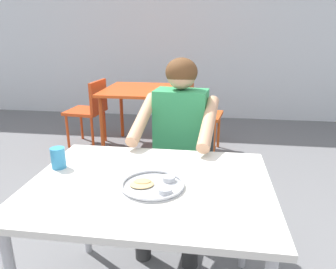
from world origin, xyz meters
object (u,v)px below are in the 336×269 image
at_px(chair_foreground, 183,156).
at_px(chair_red_left, 91,108).
at_px(drinking_cup, 58,157).
at_px(chair_red_right, 197,108).
at_px(thali_tray, 153,185).
at_px(diner_foreground, 178,136).
at_px(table_background_red, 144,96).
at_px(table_foreground, 150,196).

distance_m(chair_foreground, chair_red_left, 1.92).
relative_size(drinking_cup, chair_foreground, 0.13).
height_order(drinking_cup, chair_red_right, chair_red_right).
distance_m(thali_tray, diner_foreground, 0.69).
distance_m(diner_foreground, table_background_red, 1.74).
xyz_separation_m(table_foreground, table_background_red, (-0.52, 2.29, -0.00)).
relative_size(thali_tray, table_background_red, 0.31).
height_order(chair_foreground, chair_red_left, chair_foreground).
xyz_separation_m(thali_tray, chair_red_left, (-1.22, 2.35, -0.25)).
distance_m(table_foreground, chair_foreground, 0.88).
bearing_deg(chair_foreground, table_background_red, 112.86).
bearing_deg(thali_tray, diner_foreground, 87.27).
distance_m(thali_tray, chair_red_left, 2.66).
relative_size(drinking_cup, chair_red_right, 0.12).
height_order(thali_tray, chair_red_left, chair_red_left).
bearing_deg(thali_tray, table_background_red, 103.26).
relative_size(thali_tray, drinking_cup, 2.66).
xyz_separation_m(drinking_cup, diner_foreground, (0.54, 0.55, -0.05)).
bearing_deg(chair_foreground, drinking_cup, -126.07).
bearing_deg(thali_tray, table_foreground, 120.86).
distance_m(drinking_cup, diner_foreground, 0.77).
relative_size(table_background_red, chair_red_left, 1.12).
xyz_separation_m(thali_tray, drinking_cup, (-0.51, 0.14, 0.05)).
bearing_deg(table_foreground, diner_foreground, 84.80).
bearing_deg(chair_red_right, thali_tray, -91.84).
bearing_deg(diner_foreground, drinking_cup, -134.61).
xyz_separation_m(drinking_cup, chair_red_right, (0.58, 2.20, -0.26)).
bearing_deg(diner_foreground, chair_red_right, 88.53).
relative_size(table_foreground, chair_foreground, 1.30).
bearing_deg(drinking_cup, thali_tray, -15.03).
relative_size(chair_foreground, diner_foreground, 0.70).
bearing_deg(chair_red_right, diner_foreground, -91.47).
height_order(drinking_cup, chair_foreground, chair_foreground).
xyz_separation_m(table_foreground, thali_tray, (0.03, -0.04, 0.08)).
relative_size(table_foreground, drinking_cup, 10.37).
bearing_deg(table_foreground, table_background_red, 102.89).
height_order(table_background_red, chair_red_left, chair_red_left).
height_order(table_foreground, table_background_red, table_background_red).
height_order(thali_tray, chair_foreground, chair_foreground).
bearing_deg(chair_foreground, chair_red_right, 89.03).
relative_size(chair_foreground, chair_red_right, 0.96).
relative_size(table_foreground, diner_foreground, 0.91).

